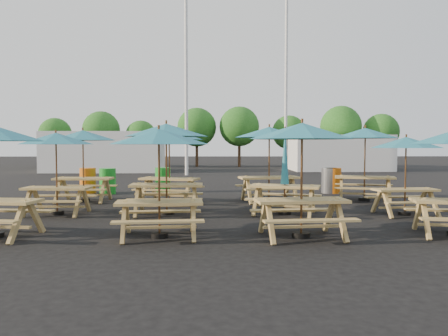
{
  "coord_description": "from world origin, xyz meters",
  "views": [
    {
      "loc": [
        -0.38,
        -13.08,
        1.86
      ],
      "look_at": [
        0.0,
        1.5,
        1.1
      ],
      "focal_mm": 35.0,
      "sensor_mm": 36.0,
      "label": 1
    }
  ],
  "objects_px": {
    "picnic_unit_10": "(406,147)",
    "picnic_unit_11": "(365,137)",
    "picnic_unit_3": "(159,143)",
    "waste_bin_3": "(333,181)",
    "picnic_unit_4": "(166,135)",
    "picnic_unit_8": "(269,136)",
    "waste_bin_4": "(329,181)",
    "picnic_unit_6": "(302,137)",
    "picnic_unit_2": "(83,139)",
    "waste_bin_0": "(88,181)",
    "picnic_unit_1": "(56,143)",
    "waste_bin_1": "(108,181)",
    "waste_bin_2": "(163,180)",
    "picnic_unit_7": "(285,179)",
    "picnic_unit_5": "(169,138)"
  },
  "relations": [
    {
      "from": "picnic_unit_10",
      "to": "picnic_unit_11",
      "type": "height_order",
      "value": "picnic_unit_11"
    },
    {
      "from": "picnic_unit_3",
      "to": "picnic_unit_11",
      "type": "distance_m",
      "value": 8.36
    },
    {
      "from": "picnic_unit_10",
      "to": "waste_bin_3",
      "type": "height_order",
      "value": "picnic_unit_10"
    },
    {
      "from": "picnic_unit_4",
      "to": "picnic_unit_8",
      "type": "xyz_separation_m",
      "value": [
        3.1,
        2.56,
        0.02
      ]
    },
    {
      "from": "picnic_unit_8",
      "to": "waste_bin_4",
      "type": "distance_m",
      "value": 4.03
    },
    {
      "from": "waste_bin_4",
      "to": "picnic_unit_6",
      "type": "bearing_deg",
      "value": -108.74
    },
    {
      "from": "picnic_unit_10",
      "to": "picnic_unit_11",
      "type": "xyz_separation_m",
      "value": [
        -0.06,
        2.96,
        0.31
      ]
    },
    {
      "from": "picnic_unit_2",
      "to": "waste_bin_0",
      "type": "relative_size",
      "value": 2.43
    },
    {
      "from": "picnic_unit_2",
      "to": "picnic_unit_11",
      "type": "height_order",
      "value": "picnic_unit_11"
    },
    {
      "from": "picnic_unit_11",
      "to": "waste_bin_4",
      "type": "bearing_deg",
      "value": 119.3
    },
    {
      "from": "picnic_unit_11",
      "to": "waste_bin_0",
      "type": "height_order",
      "value": "picnic_unit_11"
    },
    {
      "from": "picnic_unit_6",
      "to": "picnic_unit_11",
      "type": "xyz_separation_m",
      "value": [
        3.29,
        5.73,
        0.11
      ]
    },
    {
      "from": "picnic_unit_1",
      "to": "waste_bin_1",
      "type": "distance_m",
      "value": 5.17
    },
    {
      "from": "picnic_unit_11",
      "to": "waste_bin_4",
      "type": "height_order",
      "value": "picnic_unit_11"
    },
    {
      "from": "waste_bin_1",
      "to": "picnic_unit_2",
      "type": "bearing_deg",
      "value": -96.15
    },
    {
      "from": "picnic_unit_1",
      "to": "waste_bin_2",
      "type": "bearing_deg",
      "value": 71.02
    },
    {
      "from": "picnic_unit_3",
      "to": "waste_bin_2",
      "type": "relative_size",
      "value": 2.26
    },
    {
      "from": "picnic_unit_2",
      "to": "picnic_unit_10",
      "type": "relative_size",
      "value": 1.13
    },
    {
      "from": "waste_bin_4",
      "to": "picnic_unit_1",
      "type": "bearing_deg",
      "value": -149.99
    },
    {
      "from": "picnic_unit_7",
      "to": "waste_bin_3",
      "type": "distance_m",
      "value": 5.85
    },
    {
      "from": "waste_bin_3",
      "to": "waste_bin_4",
      "type": "height_order",
      "value": "same"
    },
    {
      "from": "picnic_unit_2",
      "to": "picnic_unit_3",
      "type": "distance_m",
      "value": 6.52
    },
    {
      "from": "picnic_unit_1",
      "to": "picnic_unit_8",
      "type": "distance_m",
      "value": 6.55
    },
    {
      "from": "picnic_unit_10",
      "to": "picnic_unit_2",
      "type": "bearing_deg",
      "value": 157.69
    },
    {
      "from": "picnic_unit_8",
      "to": "waste_bin_0",
      "type": "bearing_deg",
      "value": 149.62
    },
    {
      "from": "picnic_unit_3",
      "to": "picnic_unit_6",
      "type": "xyz_separation_m",
      "value": [
        2.86,
        -0.07,
        0.11
      ]
    },
    {
      "from": "waste_bin_3",
      "to": "waste_bin_4",
      "type": "bearing_deg",
      "value": 175.03
    },
    {
      "from": "picnic_unit_11",
      "to": "waste_bin_1",
      "type": "xyz_separation_m",
      "value": [
        -9.1,
        2.31,
        -1.64
      ]
    },
    {
      "from": "picnic_unit_10",
      "to": "waste_bin_0",
      "type": "relative_size",
      "value": 2.15
    },
    {
      "from": "picnic_unit_10",
      "to": "picnic_unit_6",
      "type": "bearing_deg",
      "value": -145.06
    },
    {
      "from": "waste_bin_2",
      "to": "waste_bin_4",
      "type": "height_order",
      "value": "same"
    },
    {
      "from": "picnic_unit_10",
      "to": "waste_bin_1",
      "type": "height_order",
      "value": "picnic_unit_10"
    },
    {
      "from": "picnic_unit_10",
      "to": "waste_bin_1",
      "type": "relative_size",
      "value": 2.15
    },
    {
      "from": "picnic_unit_1",
      "to": "picnic_unit_11",
      "type": "xyz_separation_m",
      "value": [
        9.26,
        2.66,
        0.21
      ]
    },
    {
      "from": "waste_bin_0",
      "to": "waste_bin_2",
      "type": "xyz_separation_m",
      "value": [
        2.88,
        0.25,
        0.0
      ]
    },
    {
      "from": "picnic_unit_11",
      "to": "waste_bin_3",
      "type": "xyz_separation_m",
      "value": [
        -0.4,
        2.37,
        -1.64
      ]
    },
    {
      "from": "picnic_unit_3",
      "to": "picnic_unit_11",
      "type": "height_order",
      "value": "picnic_unit_11"
    },
    {
      "from": "picnic_unit_4",
      "to": "picnic_unit_11",
      "type": "relative_size",
      "value": 0.89
    },
    {
      "from": "waste_bin_1",
      "to": "picnic_unit_1",
      "type": "bearing_deg",
      "value": -91.91
    },
    {
      "from": "picnic_unit_5",
      "to": "waste_bin_0",
      "type": "distance_m",
      "value": 4.75
    },
    {
      "from": "picnic_unit_6",
      "to": "picnic_unit_5",
      "type": "bearing_deg",
      "value": 115.03
    },
    {
      "from": "waste_bin_2",
      "to": "picnic_unit_4",
      "type": "bearing_deg",
      "value": -82.45
    },
    {
      "from": "picnic_unit_11",
      "to": "waste_bin_4",
      "type": "distance_m",
      "value": 2.94
    },
    {
      "from": "waste_bin_3",
      "to": "picnic_unit_2",
      "type": "bearing_deg",
      "value": -165.37
    },
    {
      "from": "picnic_unit_1",
      "to": "picnic_unit_8",
      "type": "bearing_deg",
      "value": 25.56
    },
    {
      "from": "picnic_unit_4",
      "to": "picnic_unit_5",
      "type": "relative_size",
      "value": 0.91
    },
    {
      "from": "picnic_unit_5",
      "to": "waste_bin_4",
      "type": "xyz_separation_m",
      "value": [
        5.94,
        2.64,
        -1.59
      ]
    },
    {
      "from": "picnic_unit_2",
      "to": "picnic_unit_6",
      "type": "bearing_deg",
      "value": -41.71
    },
    {
      "from": "picnic_unit_1",
      "to": "picnic_unit_3",
      "type": "bearing_deg",
      "value": -41.17
    },
    {
      "from": "picnic_unit_5",
      "to": "picnic_unit_8",
      "type": "relative_size",
      "value": 1.06
    }
  ]
}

